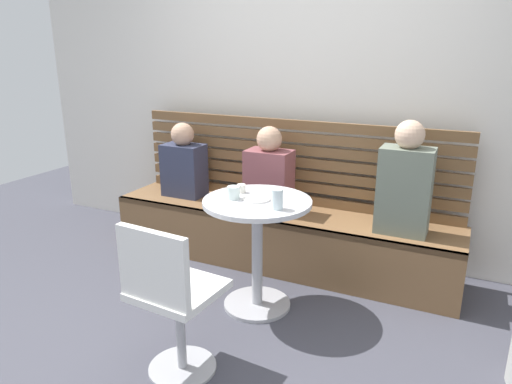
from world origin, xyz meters
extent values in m
plane|color=#42424C|center=(0.00, 0.00, 0.00)|extent=(8.00, 8.00, 0.00)
cube|color=silver|center=(0.00, 1.64, 1.45)|extent=(5.20, 0.10, 2.90)
cube|color=brown|center=(0.00, 1.20, 0.22)|extent=(2.70, 0.52, 0.44)
cube|color=brown|center=(0.00, 0.96, 0.42)|extent=(2.70, 0.04, 0.04)
cube|color=brown|center=(0.00, 1.44, 0.48)|extent=(2.65, 0.04, 0.07)
cube|color=brown|center=(0.00, 1.44, 0.59)|extent=(2.65, 0.04, 0.07)
cube|color=brown|center=(0.00, 1.44, 0.68)|extent=(2.65, 0.04, 0.07)
cube|color=brown|center=(0.00, 1.44, 0.78)|extent=(2.65, 0.04, 0.07)
cube|color=brown|center=(0.00, 1.44, 0.88)|extent=(2.65, 0.04, 0.07)
cube|color=brown|center=(0.00, 1.44, 0.97)|extent=(2.65, 0.04, 0.07)
cube|color=brown|center=(0.00, 1.44, 1.07)|extent=(2.65, 0.04, 0.07)
cylinder|color=#ADADB2|center=(0.12, 0.55, 0.01)|extent=(0.44, 0.44, 0.02)
cylinder|color=#ADADB2|center=(0.12, 0.55, 0.37)|extent=(0.07, 0.07, 0.69)
cylinder|color=silver|center=(0.12, 0.55, 0.72)|extent=(0.68, 0.68, 0.03)
cylinder|color=#ADADB2|center=(0.04, -0.20, 0.01)|extent=(0.36, 0.36, 0.02)
cylinder|color=#ADADB2|center=(0.04, -0.20, 0.23)|extent=(0.05, 0.05, 0.45)
cube|color=white|center=(0.04, -0.20, 0.47)|extent=(0.43, 0.43, 0.04)
cube|color=white|center=(0.03, -0.37, 0.67)|extent=(0.40, 0.07, 0.36)
cube|color=slate|center=(0.92, 1.16, 0.73)|extent=(0.34, 0.22, 0.58)
sphere|color=#DBB293|center=(0.92, 1.16, 1.11)|extent=(0.19, 0.19, 0.19)
cube|color=#333851|center=(-0.88, 1.23, 0.66)|extent=(0.34, 0.22, 0.44)
sphere|color=tan|center=(-0.88, 1.23, 0.96)|extent=(0.19, 0.19, 0.19)
cube|color=brown|center=(-0.08, 1.18, 0.67)|extent=(0.34, 0.22, 0.47)
sphere|color=tan|center=(-0.08, 1.18, 0.99)|extent=(0.19, 0.19, 0.19)
cylinder|color=silver|center=(-0.02, 0.50, 0.78)|extent=(0.08, 0.08, 0.08)
cylinder|color=silver|center=(0.30, 0.44, 0.80)|extent=(0.07, 0.07, 0.12)
cylinder|color=silver|center=(-0.03, 0.64, 0.77)|extent=(0.06, 0.06, 0.05)
cylinder|color=white|center=(0.12, 0.54, 0.75)|extent=(0.17, 0.17, 0.01)
camera|label=1|loc=(1.30, -1.94, 1.64)|focal=32.85mm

